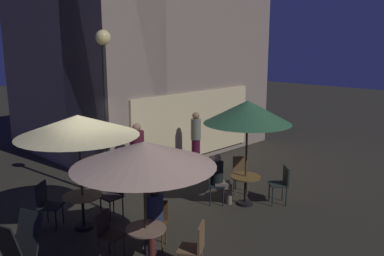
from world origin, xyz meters
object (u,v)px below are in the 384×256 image
at_px(patio_umbrella_2, 78,126).
at_px(cafe_chair_2, 156,219).
at_px(cafe_table_1, 245,184).
at_px(patio_umbrella_1, 248,112).
at_px(cafe_chair_3, 240,171).
at_px(cafe_chair_6, 115,193).
at_px(patio_umbrella_0, 144,154).
at_px(cafe_chair_5, 282,181).
at_px(cafe_chair_1, 196,245).
at_px(cafe_table_2, 83,203).
at_px(street_lamp_near_corner, 105,77).
at_px(cafe_chair_4, 214,182).
at_px(menu_sandwich_board, 19,244).
at_px(cafe_table_0, 146,239).
at_px(cafe_chair_0, 107,231).
at_px(patron_standing_2, 137,156).
at_px(patron_seated_1, 219,176).
at_px(patron_seated_0, 154,214).
at_px(cafe_chair_7, 46,201).
at_px(patron_standing_3, 196,141).

bearing_deg(patio_umbrella_2, cafe_chair_2, -70.58).
bearing_deg(cafe_table_1, patio_umbrella_1, 0.00).
relative_size(cafe_chair_3, cafe_chair_6, 1.05).
relative_size(cafe_table_1, patio_umbrella_0, 0.30).
xyz_separation_m(cafe_chair_3, cafe_chair_5, (0.08, -1.19, 0.01)).
distance_m(cafe_chair_1, cafe_chair_5, 3.70).
relative_size(patio_umbrella_1, patio_umbrella_2, 1.04).
distance_m(cafe_table_2, cafe_chair_3, 4.12).
bearing_deg(patio_umbrella_1, street_lamp_near_corner, 127.30).
xyz_separation_m(patio_umbrella_0, cafe_chair_4, (2.93, 1.04, -1.50)).
bearing_deg(menu_sandwich_board, cafe_chair_4, -21.87).
relative_size(cafe_table_2, patio_umbrella_0, 0.33).
bearing_deg(cafe_table_0, street_lamp_near_corner, 66.23).
bearing_deg(cafe_chair_1, patio_umbrella_0, 0.00).
distance_m(cafe_table_0, patio_umbrella_2, 2.71).
relative_size(street_lamp_near_corner, patio_umbrella_2, 1.69).
distance_m(patio_umbrella_2, cafe_chair_3, 4.43).
xyz_separation_m(cafe_chair_0, cafe_chair_6, (1.15, 1.43, 0.02)).
bearing_deg(patron_standing_2, patron_seated_1, -84.57).
relative_size(cafe_table_0, patron_seated_0, 0.59).
distance_m(cafe_chair_3, cafe_chair_4, 1.07).
bearing_deg(cafe_chair_1, cafe_chair_5, -110.71).
bearing_deg(cafe_chair_4, cafe_chair_2, -116.91).
relative_size(cafe_chair_5, cafe_chair_7, 0.96).
bearing_deg(cafe_chair_1, cafe_table_1, -98.23).
bearing_deg(cafe_chair_2, patron_seated_1, 154.65).
height_order(cafe_chair_2, cafe_chair_3, cafe_chair_3).
relative_size(cafe_table_0, patio_umbrella_1, 0.29).
height_order(cafe_table_1, patron_standing_3, patron_standing_3).
bearing_deg(cafe_chair_2, patron_seated_0, 0.00).
distance_m(cafe_table_2, patio_umbrella_1, 4.15).
bearing_deg(patron_seated_1, street_lamp_near_corner, 175.39).
bearing_deg(cafe_chair_5, cafe_chair_1, 52.14).
bearing_deg(patio_umbrella_1, cafe_chair_6, 146.93).
relative_size(cafe_chair_4, patron_seated_0, 0.70).
height_order(cafe_chair_1, patron_seated_1, patron_seated_1).
distance_m(cafe_table_1, cafe_table_2, 3.79).
bearing_deg(street_lamp_near_corner, cafe_chair_0, -124.89).
xyz_separation_m(street_lamp_near_corner, patron_standing_3, (3.07, -0.05, -2.09)).
bearing_deg(cafe_chair_1, patron_seated_1, -87.18).
bearing_deg(patron_standing_2, cafe_table_1, -79.77).
bearing_deg(menu_sandwich_board, patio_umbrella_1, -27.79).
bearing_deg(patio_umbrella_1, cafe_table_0, -172.30).
relative_size(cafe_table_0, cafe_chair_5, 0.80).
height_order(patio_umbrella_1, patron_standing_3, patio_umbrella_1).
height_order(cafe_chair_0, cafe_chair_3, cafe_chair_3).
xyz_separation_m(cafe_table_0, patio_umbrella_2, (0.03, 2.12, 1.68)).
bearing_deg(cafe_chair_6, patron_seated_1, 148.92).
xyz_separation_m(cafe_chair_5, cafe_chair_7, (-4.55, 2.88, 0.00)).
relative_size(street_lamp_near_corner, patron_standing_2, 2.32).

